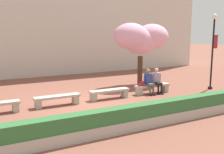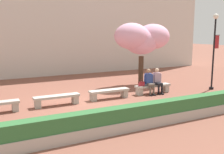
{
  "view_description": "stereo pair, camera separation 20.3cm",
  "coord_description": "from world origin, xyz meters",
  "px_view_note": "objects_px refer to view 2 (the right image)",
  "views": [
    {
      "loc": [
        -4.33,
        -10.67,
        3.11
      ],
      "look_at": [
        1.51,
        0.2,
        1.0
      ],
      "focal_mm": 42.0,
      "sensor_mm": 36.0,
      "label": 1
    },
    {
      "loc": [
        -4.15,
        -10.76,
        3.11
      ],
      "look_at": [
        1.51,
        0.2,
        1.0
      ],
      "focal_mm": 42.0,
      "sensor_mm": 36.0,
      "label": 2
    }
  ],
  "objects_px": {
    "handbag": "(141,84)",
    "stone_bench_center": "(109,92)",
    "person_seated_left": "(149,81)",
    "person_seated_right": "(158,80)",
    "stone_bench_near_east": "(153,87)",
    "lamp_post_with_banner": "(214,45)",
    "cherry_tree_main": "(142,38)",
    "stone_bench_near_west": "(57,99)"
  },
  "relations": [
    {
      "from": "cherry_tree_main",
      "to": "handbag",
      "type": "bearing_deg",
      "value": -123.49
    },
    {
      "from": "person_seated_left",
      "to": "person_seated_right",
      "type": "xyz_separation_m",
      "value": [
        0.53,
        0.0,
        0.0
      ]
    },
    {
      "from": "person_seated_right",
      "to": "cherry_tree_main",
      "type": "bearing_deg",
      "value": 78.28
    },
    {
      "from": "stone_bench_near_east",
      "to": "handbag",
      "type": "relative_size",
      "value": 5.82
    },
    {
      "from": "person_seated_left",
      "to": "lamp_post_with_banner",
      "type": "height_order",
      "value": "lamp_post_with_banner"
    },
    {
      "from": "person_seated_right",
      "to": "cherry_tree_main",
      "type": "relative_size",
      "value": 0.35
    },
    {
      "from": "person_seated_left",
      "to": "person_seated_right",
      "type": "height_order",
      "value": "same"
    },
    {
      "from": "stone_bench_center",
      "to": "handbag",
      "type": "bearing_deg",
      "value": -0.46
    },
    {
      "from": "stone_bench_center",
      "to": "lamp_post_with_banner",
      "type": "distance_m",
      "value": 6.39
    },
    {
      "from": "stone_bench_near_west",
      "to": "person_seated_right",
      "type": "relative_size",
      "value": 1.53
    },
    {
      "from": "handbag",
      "to": "stone_bench_near_west",
      "type": "bearing_deg",
      "value": 179.81
    },
    {
      "from": "stone_bench_near_east",
      "to": "handbag",
      "type": "distance_m",
      "value": 0.76
    },
    {
      "from": "handbag",
      "to": "stone_bench_near_east",
      "type": "bearing_deg",
      "value": 1.16
    },
    {
      "from": "stone_bench_near_east",
      "to": "person_seated_right",
      "type": "bearing_deg",
      "value": -11.74
    },
    {
      "from": "cherry_tree_main",
      "to": "stone_bench_near_west",
      "type": "bearing_deg",
      "value": -159.58
    },
    {
      "from": "person_seated_left",
      "to": "lamp_post_with_banner",
      "type": "distance_m",
      "value": 4.18
    },
    {
      "from": "stone_bench_near_west",
      "to": "lamp_post_with_banner",
      "type": "xyz_separation_m",
      "value": [
        8.5,
        -0.7,
        2.14
      ]
    },
    {
      "from": "stone_bench_near_west",
      "to": "cherry_tree_main",
      "type": "height_order",
      "value": "cherry_tree_main"
    },
    {
      "from": "stone_bench_near_west",
      "to": "person_seated_right",
      "type": "distance_m",
      "value": 5.3
    },
    {
      "from": "stone_bench_near_east",
      "to": "person_seated_left",
      "type": "xyz_separation_m",
      "value": [
        -0.27,
        -0.05,
        0.39
      ]
    },
    {
      "from": "person_seated_right",
      "to": "handbag",
      "type": "relative_size",
      "value": 3.81
    },
    {
      "from": "cherry_tree_main",
      "to": "lamp_post_with_banner",
      "type": "bearing_deg",
      "value": -45.69
    },
    {
      "from": "stone_bench_near_west",
      "to": "stone_bench_near_east",
      "type": "height_order",
      "value": "same"
    },
    {
      "from": "person_seated_right",
      "to": "lamp_post_with_banner",
      "type": "distance_m",
      "value": 3.72
    },
    {
      "from": "stone_bench_near_east",
      "to": "cherry_tree_main",
      "type": "distance_m",
      "value": 3.33
    },
    {
      "from": "stone_bench_near_east",
      "to": "person_seated_left",
      "type": "height_order",
      "value": "person_seated_left"
    },
    {
      "from": "stone_bench_near_east",
      "to": "stone_bench_near_west",
      "type": "bearing_deg",
      "value": 180.0
    },
    {
      "from": "stone_bench_near_east",
      "to": "lamp_post_with_banner",
      "type": "relative_size",
      "value": 0.48
    },
    {
      "from": "handbag",
      "to": "stone_bench_center",
      "type": "bearing_deg",
      "value": 179.54
    },
    {
      "from": "lamp_post_with_banner",
      "to": "cherry_tree_main",
      "type": "bearing_deg",
      "value": 134.31
    },
    {
      "from": "stone_bench_near_east",
      "to": "lamp_post_with_banner",
      "type": "height_order",
      "value": "lamp_post_with_banner"
    },
    {
      "from": "stone_bench_center",
      "to": "lamp_post_with_banner",
      "type": "bearing_deg",
      "value": -6.64
    },
    {
      "from": "stone_bench_center",
      "to": "cherry_tree_main",
      "type": "bearing_deg",
      "value": 33.54
    },
    {
      "from": "stone_bench_center",
      "to": "person_seated_left",
      "type": "distance_m",
      "value": 2.28
    },
    {
      "from": "stone_bench_center",
      "to": "person_seated_left",
      "type": "bearing_deg",
      "value": -1.36
    },
    {
      "from": "person_seated_left",
      "to": "cherry_tree_main",
      "type": "relative_size",
      "value": 0.35
    },
    {
      "from": "person_seated_left",
      "to": "lamp_post_with_banner",
      "type": "xyz_separation_m",
      "value": [
        3.74,
        -0.64,
        1.75
      ]
    },
    {
      "from": "lamp_post_with_banner",
      "to": "stone_bench_near_east",
      "type": "bearing_deg",
      "value": 168.65
    },
    {
      "from": "handbag",
      "to": "cherry_tree_main",
      "type": "xyz_separation_m",
      "value": [
        1.42,
        2.15,
        2.19
      ]
    },
    {
      "from": "person_seated_left",
      "to": "person_seated_right",
      "type": "relative_size",
      "value": 1.0
    },
    {
      "from": "lamp_post_with_banner",
      "to": "handbag",
      "type": "bearing_deg",
      "value": 170.74
    },
    {
      "from": "handbag",
      "to": "lamp_post_with_banner",
      "type": "height_order",
      "value": "lamp_post_with_banner"
    }
  ]
}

